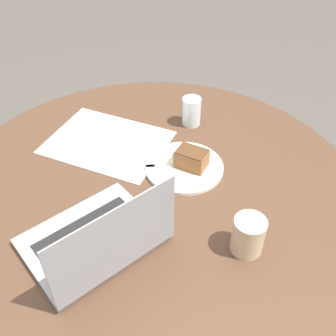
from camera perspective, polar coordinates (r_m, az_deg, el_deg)
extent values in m
plane|color=#4C4742|center=(1.74, -1.78, -19.71)|extent=(12.00, 12.00, 0.00)
cylinder|color=#4C3323|center=(1.73, -1.79, -19.55)|extent=(0.57, 0.57, 0.02)
cylinder|color=#4C3323|center=(1.45, -2.07, -13.04)|extent=(0.11, 0.11, 0.65)
cylinder|color=#4C3323|center=(1.19, -2.46, -3.38)|extent=(1.29, 1.29, 0.03)
cube|color=white|center=(1.36, -8.79, 3.72)|extent=(0.45, 0.39, 0.00)
cylinder|color=silver|center=(1.24, 2.35, 0.14)|extent=(0.25, 0.25, 0.01)
cube|color=brown|center=(1.22, 3.43, 1.35)|extent=(0.11, 0.08, 0.06)
cube|color=#4D311C|center=(1.20, 3.49, 2.44)|extent=(0.10, 0.08, 0.00)
cube|color=silver|center=(1.23, 0.82, 0.31)|extent=(0.14, 0.12, 0.00)
cube|color=silver|center=(1.23, -2.59, 0.21)|extent=(0.04, 0.04, 0.00)
cylinder|color=#C6AD89|center=(1.01, 11.55, -9.54)|extent=(0.08, 0.08, 0.10)
cylinder|color=silver|center=(1.41, 3.42, 8.20)|extent=(0.07, 0.07, 0.10)
cube|color=gray|center=(1.05, -10.95, -10.02)|extent=(0.31, 0.38, 0.02)
cube|color=black|center=(1.05, -11.02, -9.68)|extent=(0.20, 0.30, 0.00)
cube|color=gray|center=(0.89, -7.42, -10.62)|extent=(0.07, 0.33, 0.21)
cube|color=black|center=(0.89, -7.57, -10.46)|extent=(0.07, 0.31, 0.19)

